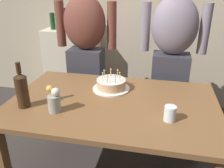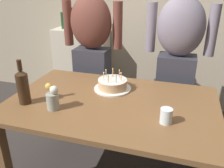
# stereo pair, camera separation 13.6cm
# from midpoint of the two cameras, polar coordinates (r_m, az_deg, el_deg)

# --- Properties ---
(back_wall) EXTENTS (5.20, 0.10, 2.60)m
(back_wall) POSITION_cam_midpoint_polar(r_m,az_deg,el_deg) (3.06, 5.18, 18.92)
(back_wall) COLOR tan
(back_wall) RESTS_ON ground_plane
(dining_table) EXTENTS (1.50, 0.96, 0.74)m
(dining_table) POSITION_cam_midpoint_polar(r_m,az_deg,el_deg) (1.77, -2.08, -7.00)
(dining_table) COLOR brown
(dining_table) RESTS_ON ground_plane
(birthday_cake) EXTENTS (0.30, 0.30, 0.15)m
(birthday_cake) POSITION_cam_midpoint_polar(r_m,az_deg,el_deg) (1.89, -2.26, -0.20)
(birthday_cake) COLOR white
(birthday_cake) RESTS_ON dining_table
(water_glass_near) EXTENTS (0.08, 0.08, 0.10)m
(water_glass_near) POSITION_cam_midpoint_polar(r_m,az_deg,el_deg) (1.50, 11.27, -7.03)
(water_glass_near) COLOR silver
(water_glass_near) RESTS_ON dining_table
(wine_bottle) EXTENTS (0.08, 0.08, 0.32)m
(wine_bottle) POSITION_cam_midpoint_polar(r_m,az_deg,el_deg) (1.73, -23.03, -1.22)
(wine_bottle) COLOR #382314
(wine_bottle) RESTS_ON dining_table
(flower_vase) EXTENTS (0.10, 0.08, 0.18)m
(flower_vase) POSITION_cam_midpoint_polar(r_m,az_deg,el_deg) (1.62, -16.14, -3.87)
(flower_vase) COLOR #999E93
(flower_vase) RESTS_ON dining_table
(person_man_bearded) EXTENTS (0.61, 0.27, 1.66)m
(person_man_bearded) POSITION_cam_midpoint_polar(r_m,az_deg,el_deg) (2.41, -7.94, 7.26)
(person_man_bearded) COLOR #33333D
(person_man_bearded) RESTS_ON ground_plane
(person_woman_cardigan) EXTENTS (0.61, 0.27, 1.66)m
(person_woman_cardigan) POSITION_cam_midpoint_polar(r_m,az_deg,el_deg) (2.28, 12.45, 5.93)
(person_woman_cardigan) COLOR #33333D
(person_woman_cardigan) RESTS_ON ground_plane
(shelf_cabinet) EXTENTS (0.71, 0.30, 1.27)m
(shelf_cabinet) POSITION_cam_midpoint_polar(r_m,az_deg,el_deg) (3.23, -10.66, 4.34)
(shelf_cabinet) COLOR beige
(shelf_cabinet) RESTS_ON ground_plane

